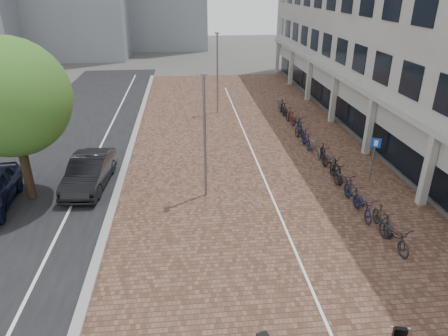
# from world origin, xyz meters

# --- Properties ---
(ground) EXTENTS (140.00, 140.00, 0.00)m
(ground) POSITION_xyz_m (0.00, 0.00, 0.00)
(ground) COLOR #474442
(ground) RESTS_ON ground
(plaza_brick) EXTENTS (14.50, 42.00, 0.04)m
(plaza_brick) POSITION_xyz_m (2.00, 12.00, 0.01)
(plaza_brick) COLOR brown
(plaza_brick) RESTS_ON ground
(street_asphalt) EXTENTS (8.00, 50.00, 0.03)m
(street_asphalt) POSITION_xyz_m (-9.00, 12.00, 0.01)
(street_asphalt) COLOR black
(street_asphalt) RESTS_ON ground
(curb) EXTENTS (0.35, 42.00, 0.14)m
(curb) POSITION_xyz_m (-5.10, 12.00, 0.07)
(curb) COLOR gray
(curb) RESTS_ON ground
(lane_line) EXTENTS (0.12, 44.00, 0.00)m
(lane_line) POSITION_xyz_m (-7.00, 12.00, 0.02)
(lane_line) COLOR white
(lane_line) RESTS_ON street_asphalt
(parking_line) EXTENTS (0.10, 30.00, 0.00)m
(parking_line) POSITION_xyz_m (2.20, 12.00, 0.04)
(parking_line) COLOR white
(parking_line) RESTS_ON plaza_brick
(car_dark) EXTENTS (1.99, 4.84, 1.56)m
(car_dark) POSITION_xyz_m (-6.50, 7.33, 0.78)
(car_dark) COLOR black
(car_dark) RESTS_ON ground
(parking_sign) EXTENTS (0.46, 0.22, 2.33)m
(parking_sign) POSITION_xyz_m (7.50, 6.50, 1.55)
(parking_sign) COLOR slate
(parking_sign) RESTS_ON ground
(lamp_near) EXTENTS (0.12, 0.12, 5.73)m
(lamp_near) POSITION_xyz_m (-0.88, 5.84, 2.86)
(lamp_near) COLOR gray
(lamp_near) RESTS_ON ground
(lamp_far) EXTENTS (0.12, 0.12, 5.92)m
(lamp_far) POSITION_xyz_m (0.81, 19.15, 2.96)
(lamp_far) COLOR gray
(lamp_far) RESTS_ON ground
(street_tree) EXTENTS (5.04, 5.04, 7.33)m
(street_tree) POSITION_xyz_m (-8.88, 6.49, 4.66)
(street_tree) COLOR #382619
(street_tree) RESTS_ON ground
(bike_row) EXTENTS (1.31, 20.44, 1.05)m
(bike_row) POSITION_xyz_m (5.79, 10.20, 0.52)
(bike_row) COLOR black
(bike_row) RESTS_ON ground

